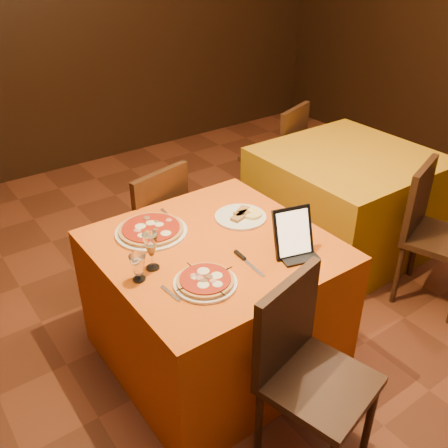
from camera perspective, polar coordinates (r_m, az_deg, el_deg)
floor at (r=2.94m, az=10.92°, el=-16.25°), size 6.00×7.00×0.01m
wall_back at (r=5.08m, az=-18.67°, el=21.14°), size 6.00×0.01×2.80m
main_table at (r=2.74m, az=-1.11°, el=-8.91°), size 1.10×1.10×0.75m
side_table at (r=3.81m, az=13.56°, el=2.52°), size 1.10×1.10×0.75m
chair_main_near at (r=2.26m, az=10.91°, el=-17.51°), size 0.45×0.45×0.91m
chair_main_far at (r=3.26m, az=-9.16°, el=-0.46°), size 0.47×0.47×0.91m
chair_side_near at (r=3.39m, az=23.70°, el=-1.60°), size 0.51×0.51×0.91m
chair_side_far at (r=4.29m, az=5.50°, el=7.74°), size 0.58×0.58×0.91m
pizza_near at (r=2.23m, az=-2.15°, el=-6.61°), size 0.29×0.29×0.03m
pizza_far at (r=2.62m, az=-8.32°, el=-0.74°), size 0.38×0.38×0.03m
cutlet_dish at (r=2.73m, az=1.91°, el=0.92°), size 0.28×0.28×0.03m
wine_glass at (r=2.31m, az=-8.30°, el=-3.09°), size 0.10×0.10×0.19m
water_glass at (r=2.26m, az=-9.78°, el=-4.97°), size 0.07×0.07×0.13m
tablet at (r=2.40m, az=7.88°, el=-0.92°), size 0.22×0.15×0.24m
knife at (r=2.36m, az=2.98°, el=-4.67°), size 0.03×0.22×0.01m
fork_near at (r=2.20m, az=-6.12°, el=-7.90°), size 0.03×0.14×0.01m
fork_far at (r=2.78m, az=-6.54°, el=1.10°), size 0.03×0.14×0.01m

